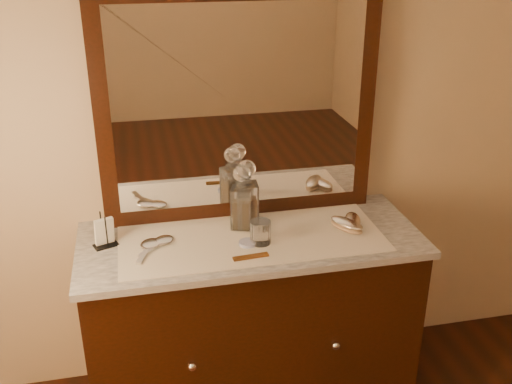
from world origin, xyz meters
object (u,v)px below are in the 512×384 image
(comb, at_px, (251,257))
(decanter_left, at_px, (242,204))
(brush_near, at_px, (347,225))
(brush_far, at_px, (353,222))
(napkin_rack, at_px, (104,233))
(pin_dish, at_px, (248,243))
(hand_mirror_outer, at_px, (149,246))
(dresser_cabinet, at_px, (251,322))
(hand_mirror_inner, at_px, (161,242))
(decanter_right, at_px, (247,201))
(mirror_frame, at_px, (239,106))

(comb, xyz_separation_m, decanter_left, (0.02, 0.27, 0.11))
(brush_near, bearing_deg, brush_far, 33.89)
(napkin_rack, bearing_deg, pin_dish, -11.99)
(pin_dish, height_order, hand_mirror_outer, hand_mirror_outer)
(dresser_cabinet, bearing_deg, hand_mirror_inner, 178.24)
(dresser_cabinet, bearing_deg, decanter_right, 87.67)
(dresser_cabinet, distance_m, decanter_right, 0.57)
(dresser_cabinet, relative_size, napkin_rack, 9.76)
(dresser_cabinet, relative_size, hand_mirror_inner, 7.72)
(napkin_rack, bearing_deg, mirror_frame, 17.96)
(mirror_frame, height_order, brush_near, mirror_frame)
(dresser_cabinet, xyz_separation_m, mirror_frame, (0.00, 0.25, 0.94))
(comb, distance_m, decanter_left, 0.29)
(pin_dish, height_order, decanter_left, decanter_left)
(dresser_cabinet, relative_size, pin_dish, 18.98)
(brush_far, xyz_separation_m, hand_mirror_outer, (-0.88, -0.01, -0.01))
(dresser_cabinet, distance_m, hand_mirror_outer, 0.62)
(comb, relative_size, brush_near, 0.82)
(decanter_right, height_order, hand_mirror_inner, decanter_right)
(decanter_left, height_order, hand_mirror_outer, decanter_left)
(comb, bearing_deg, decanter_right, 77.07)
(dresser_cabinet, relative_size, comb, 9.74)
(comb, distance_m, brush_near, 0.47)
(decanter_right, height_order, hand_mirror_outer, decanter_right)
(pin_dish, xyz_separation_m, decanter_left, (0.01, 0.16, 0.10))
(hand_mirror_inner, bearing_deg, decanter_right, 12.96)
(pin_dish, height_order, brush_near, brush_near)
(mirror_frame, bearing_deg, pin_dish, -95.13)
(pin_dish, xyz_separation_m, brush_near, (0.44, 0.04, 0.02))
(dresser_cabinet, bearing_deg, pin_dish, -112.11)
(brush_far, relative_size, hand_mirror_outer, 0.79)
(decanter_left, height_order, decanter_right, decanter_right)
(mirror_frame, xyz_separation_m, brush_far, (0.45, -0.25, -0.48))
(comb, bearing_deg, pin_dish, 80.72)
(pin_dish, distance_m, decanter_left, 0.19)
(hand_mirror_outer, distance_m, hand_mirror_inner, 0.05)
(comb, xyz_separation_m, brush_far, (0.49, 0.17, 0.02))
(hand_mirror_inner, bearing_deg, brush_far, -1.19)
(pin_dish, relative_size, brush_far, 0.45)
(pin_dish, bearing_deg, hand_mirror_inner, 166.88)
(decanter_left, relative_size, brush_near, 1.62)
(mirror_frame, xyz_separation_m, napkin_rack, (-0.60, -0.19, -0.44))
(brush_near, distance_m, hand_mirror_inner, 0.79)
(mirror_frame, height_order, hand_mirror_outer, mirror_frame)
(decanter_left, bearing_deg, hand_mirror_inner, -167.42)
(brush_near, bearing_deg, decanter_right, 162.43)
(mirror_frame, height_order, pin_dish, mirror_frame)
(mirror_frame, height_order, napkin_rack, mirror_frame)
(decanter_left, distance_m, hand_mirror_inner, 0.38)
(mirror_frame, height_order, decanter_right, mirror_frame)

